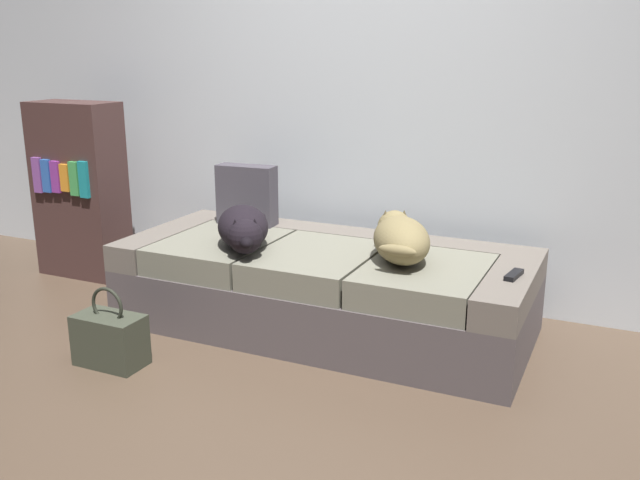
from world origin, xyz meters
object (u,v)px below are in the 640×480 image
(couch, at_px, (324,288))
(throw_pillow, at_px, (247,195))
(handbag, at_px, (110,339))
(dog_dark, at_px, (244,228))
(tv_remote, at_px, (514,275))
(dog_tan, at_px, (400,238))
(bookshelf, at_px, (80,190))

(couch, height_order, throw_pillow, throw_pillow)
(throw_pillow, bearing_deg, couch, -22.81)
(handbag, bearing_deg, throw_pillow, 84.14)
(dog_dark, height_order, tv_remote, dog_dark)
(dog_dark, relative_size, handbag, 1.48)
(dog_tan, relative_size, throw_pillow, 1.72)
(handbag, bearing_deg, dog_dark, 61.09)
(couch, bearing_deg, bookshelf, 174.36)
(dog_tan, height_order, bookshelf, bookshelf)
(tv_remote, distance_m, handbag, 1.86)
(throw_pillow, distance_m, handbag, 1.18)
(tv_remote, bearing_deg, bookshelf, -176.91)
(dog_tan, bearing_deg, dog_dark, -168.98)
(tv_remote, height_order, throw_pillow, throw_pillow)
(tv_remote, distance_m, throw_pillow, 1.61)
(dog_dark, height_order, throw_pillow, throw_pillow)
(dog_tan, distance_m, handbag, 1.43)
(dog_tan, bearing_deg, throw_pillow, 164.14)
(couch, xyz_separation_m, tv_remote, (0.96, -0.09, 0.23))
(tv_remote, bearing_deg, dog_dark, -167.10)
(dog_tan, height_order, tv_remote, dog_tan)
(couch, distance_m, dog_dark, 0.52)
(dog_dark, bearing_deg, bookshelf, 165.66)
(dog_dark, relative_size, throw_pillow, 1.64)
(couch, relative_size, handbag, 5.53)
(dog_dark, height_order, bookshelf, bookshelf)
(handbag, bearing_deg, tv_remote, 23.65)
(tv_remote, distance_m, bookshelf, 2.76)
(dog_dark, xyz_separation_m, tv_remote, (1.33, 0.10, -0.09))
(couch, distance_m, throw_pillow, 0.76)
(dog_dark, distance_m, tv_remote, 1.33)
(couch, relative_size, dog_dark, 3.74)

